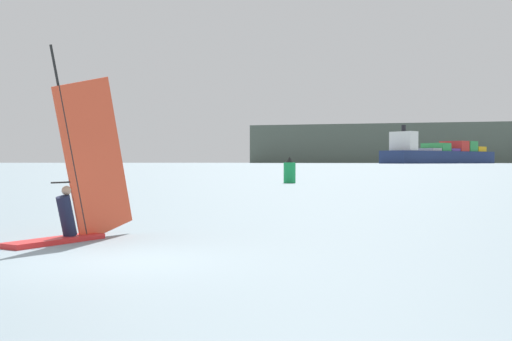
% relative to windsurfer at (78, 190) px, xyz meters
% --- Properties ---
extents(ground_plane, '(4000.00, 4000.00, 0.00)m').
position_rel_windsurfer_xyz_m(ground_plane, '(1.33, -3.33, -1.20)').
color(ground_plane, gray).
extents(windsurfer, '(2.38, 3.43, 4.63)m').
position_rel_windsurfer_xyz_m(windsurfer, '(0.00, 0.00, 0.00)').
color(windsurfer, red).
rests_on(windsurfer, ground_plane).
extents(cargo_ship, '(134.54, 112.86, 35.46)m').
position_rel_windsurfer_xyz_m(cargo_ship, '(200.42, 614.04, 7.85)').
color(cargo_ship, navy).
rests_on(cargo_ship, ground_plane).
extents(distant_headland, '(681.04, 490.43, 50.56)m').
position_rel_windsurfer_xyz_m(distant_headland, '(359.29, 924.76, 24.08)').
color(distant_headland, '#4C564C').
rests_on(distant_headland, ground_plane).
extents(channel_buoy, '(1.05, 1.05, 2.29)m').
position_rel_windsurfer_xyz_m(channel_buoy, '(8.26, 40.99, -0.17)').
color(channel_buoy, '#19994C').
rests_on(channel_buoy, ground_plane).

